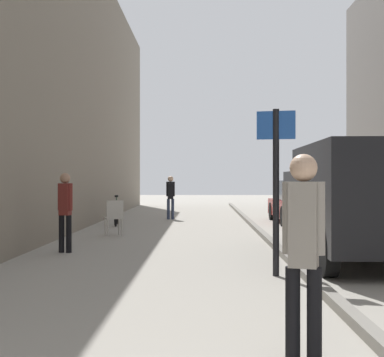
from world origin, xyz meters
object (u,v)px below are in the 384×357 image
pedestrian_main_foreground (170,194)px  street_sign_post (276,177)px  cafe_chair_near_window (114,215)px  delivery_van (359,198)px  parked_car (302,202)px  pedestrian_mid_block (65,207)px  pedestrian_far_crossing (303,244)px  bicycle_leaning (117,214)px

pedestrian_main_foreground → street_sign_post: bearing=-84.8°
cafe_chair_near_window → delivery_van: bearing=-60.9°
pedestrian_main_foreground → parked_car: (4.59, -1.67, -0.22)m
pedestrian_main_foreground → parked_car: bearing=-25.5°
pedestrian_mid_block → cafe_chair_near_window: bearing=95.6°
delivery_van → parked_car: bearing=87.8°
pedestrian_main_foreground → delivery_van: size_ratio=0.29×
pedestrian_mid_block → cafe_chair_near_window: (0.48, 3.43, -0.40)m
pedestrian_main_foreground → delivery_van: 11.42m
pedestrian_main_foreground → pedestrian_far_crossing: size_ratio=0.94×
delivery_van → parked_car: (0.49, 8.98, -0.44)m
bicycle_leaning → cafe_chair_near_window: bearing=-87.0°
pedestrian_far_crossing → delivery_van: delivery_van is taller
pedestrian_main_foreground → bicycle_leaning: size_ratio=0.91×
bicycle_leaning → cafe_chair_near_window: size_ratio=1.88×
pedestrian_mid_block → parked_car: pedestrian_mid_block is taller
delivery_van → parked_car: delivery_van is taller
pedestrian_main_foreground → parked_car: 4.89m
pedestrian_main_foreground → street_sign_post: 12.65m
parked_car → street_sign_post: size_ratio=1.62×
delivery_van → cafe_chair_near_window: delivery_van is taller
street_sign_post → bicycle_leaning: street_sign_post is taller
pedestrian_far_crossing → street_sign_post: bearing=102.9°
street_sign_post → cafe_chair_near_window: size_ratio=2.77×
pedestrian_mid_block → pedestrian_far_crossing: pedestrian_far_crossing is taller
delivery_van → bicycle_leaning: size_ratio=3.09×
pedestrian_far_crossing → bicycle_leaning: pedestrian_far_crossing is taller
street_sign_post → parked_car: bearing=-89.0°
delivery_van → pedestrian_mid_block: bearing=171.1°
delivery_van → bicycle_leaning: bearing=126.6°
pedestrian_main_foreground → cafe_chair_near_window: size_ratio=1.71×
pedestrian_mid_block → bicycle_leaning: (0.03, 6.91, -0.56)m
pedestrian_far_crossing → parked_car: 15.32m
street_sign_post → bicycle_leaning: size_ratio=1.47×
parked_car → street_sign_post: 11.01m
pedestrian_far_crossing → bicycle_leaning: 14.48m
pedestrian_main_foreground → delivery_van: delivery_van is taller
pedestrian_mid_block → bicycle_leaning: bearing=103.3°
pedestrian_mid_block → parked_car: 10.12m
parked_car → bicycle_leaning: parked_car is taller
parked_car → delivery_van: bearing=-93.8°
delivery_van → bicycle_leaning: delivery_van is taller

